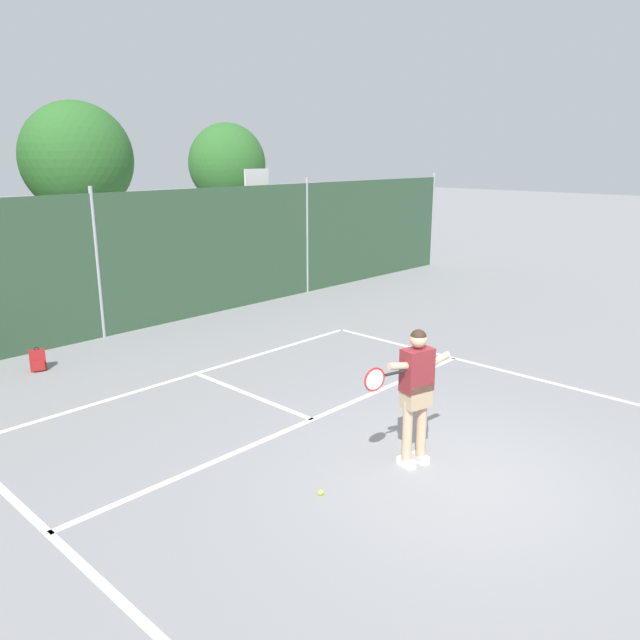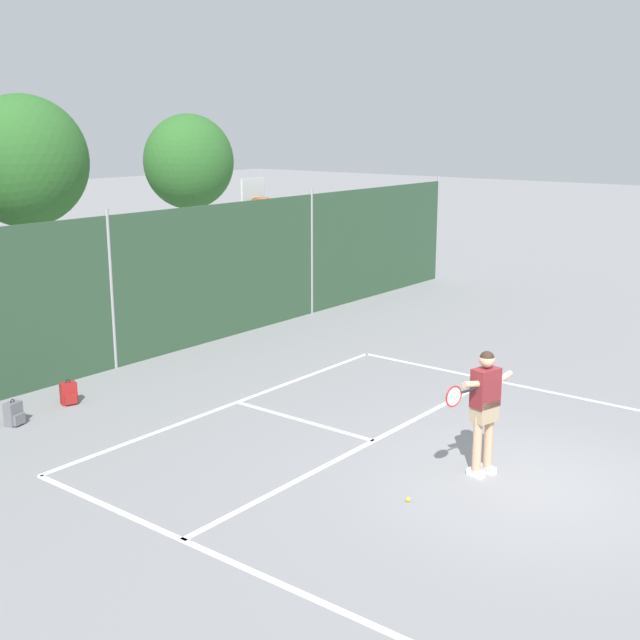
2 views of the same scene
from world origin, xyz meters
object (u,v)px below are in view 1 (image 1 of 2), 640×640
at_px(basketball_hoop, 257,211).
at_px(tennis_player, 416,385).
at_px(tennis_ball, 321,492).
at_px(backpack_red, 38,361).

relative_size(basketball_hoop, tennis_player, 1.91).
relative_size(tennis_ball, backpack_red, 0.14).
bearing_deg(basketball_hoop, tennis_player, -121.11).
bearing_deg(basketball_hoop, tennis_ball, -127.56).
xyz_separation_m(tennis_ball, backpack_red, (-0.45, 6.95, 0.16)).
bearing_deg(tennis_ball, backpack_red, 93.74).
distance_m(basketball_hoop, tennis_player, 11.83).
height_order(basketball_hoop, backpack_red, basketball_hoop).
bearing_deg(tennis_player, backpack_red, 104.23).
xyz_separation_m(basketball_hoop, tennis_ball, (-7.48, -9.72, -2.28)).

